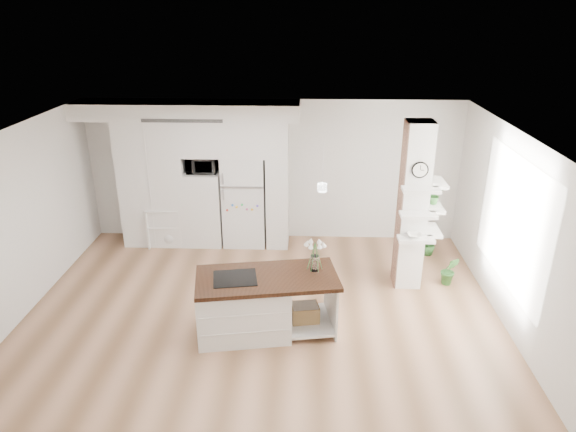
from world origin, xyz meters
name	(u,v)px	position (x,y,z in m)	size (l,w,h in m)	color
floor	(261,321)	(0.00, 0.00, 0.00)	(7.00, 6.00, 0.01)	tan
room	(258,202)	(0.00, 0.00, 1.86)	(7.04, 6.04, 2.72)	white
cabinet_wall	(193,167)	(-1.45, 2.67, 1.51)	(4.00, 0.71, 2.70)	white
refrigerator	(245,200)	(-0.53, 2.68, 0.88)	(0.78, 0.69, 1.75)	white
column	(419,209)	(2.38, 1.13, 1.35)	(0.69, 0.90, 2.70)	silver
window	(513,222)	(3.48, 0.30, 1.50)	(2.40, 2.40, 0.00)	white
pendant_light	(388,181)	(1.70, 0.15, 2.12)	(0.12, 0.12, 0.10)	white
kitchen_island	(252,304)	(-0.10, -0.25, 0.45)	(2.04, 1.22, 1.43)	white
bookshelf	(167,229)	(-2.00, 2.50, 0.33)	(0.67, 0.43, 0.76)	white
floor_plant_a	(450,270)	(2.99, 1.19, 0.25)	(0.28, 0.22, 0.50)	#2C6428
floor_plant_b	(428,243)	(2.88, 2.28, 0.23)	(0.26, 0.26, 0.47)	#2C6428
microwave	(202,165)	(-1.27, 2.62, 1.57)	(0.54, 0.37, 0.30)	#2D2D2D
shelf_plant	(434,195)	(2.63, 1.30, 1.52)	(0.27, 0.23, 0.30)	#2C6428
decor_bowl	(415,235)	(2.30, 0.90, 1.00)	(0.22, 0.22, 0.05)	white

